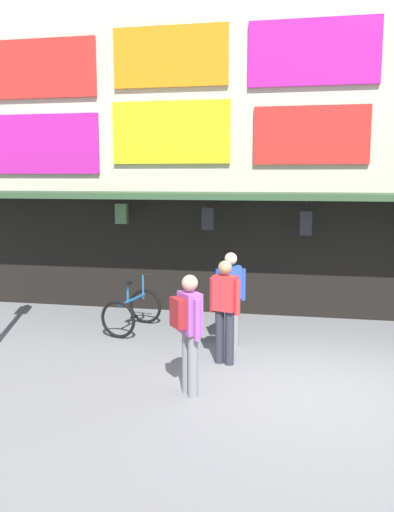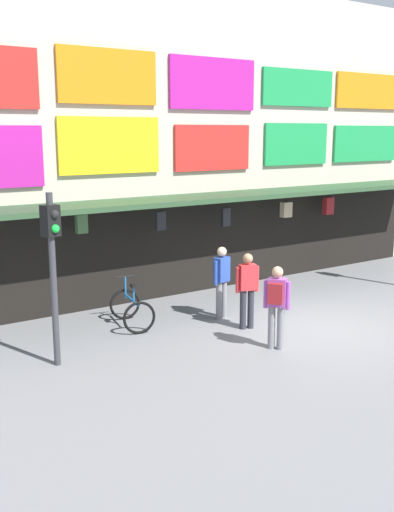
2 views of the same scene
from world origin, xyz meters
The scene contains 6 objects.
ground_plane centered at (0.00, 0.00, 0.00)m, with size 80.00×80.00×0.00m, color slate.
shopfront centered at (0.00, 4.57, 3.96)m, with size 18.00×2.60×8.00m.
bicycle_parked centered at (-3.34, 2.29, 0.39)m, with size 0.92×1.27×1.05m.
pedestrian_in_red centered at (-1.62, -0.55, 0.98)m, with size 0.47×0.48×1.68m.
pedestrian_in_white centered at (-1.30, 0.79, 0.98)m, with size 0.51×0.43×1.68m.
pedestrian_in_blue centered at (-1.33, 1.68, 0.95)m, with size 0.51×0.31×1.68m.
Camera 1 is at (-0.17, -7.36, 2.98)m, focal length 37.23 mm.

